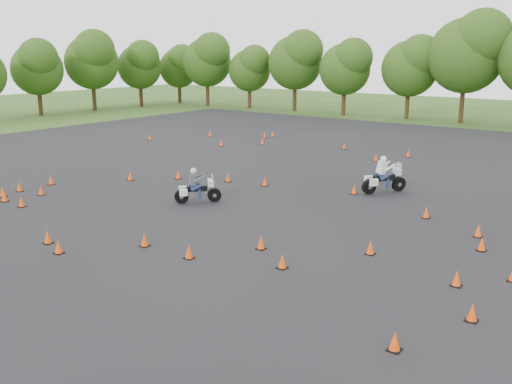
% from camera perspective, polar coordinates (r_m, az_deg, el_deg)
% --- Properties ---
extents(ground, '(140.00, 140.00, 0.00)m').
position_cam_1_polar(ground, '(19.83, -6.94, -5.62)').
color(ground, '#2D5119').
rests_on(ground, ground).
extents(asphalt_pad, '(62.00, 62.00, 0.00)m').
position_cam_1_polar(asphalt_pad, '(24.30, 2.81, -1.82)').
color(asphalt_pad, black).
rests_on(asphalt_pad, ground).
extents(traffic_cones, '(35.79, 33.22, 0.45)m').
position_cam_1_polar(traffic_cones, '(23.77, 2.30, -1.61)').
color(traffic_cones, '#F1450A').
rests_on(traffic_cones, asphalt_pad).
extents(rider_grey, '(1.88, 1.97, 1.61)m').
position_cam_1_polar(rider_grey, '(25.41, -5.85, 0.71)').
color(rider_grey, '#46494F').
rests_on(rider_grey, ground).
extents(rider_white, '(1.87, 2.37, 1.81)m').
position_cam_1_polar(rider_white, '(27.73, 12.68, 1.77)').
color(rider_white, silver).
rests_on(rider_white, ground).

